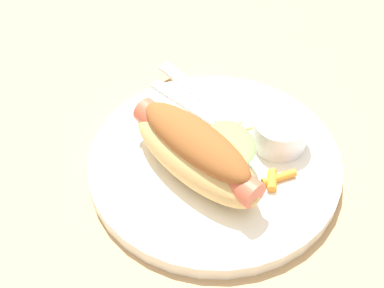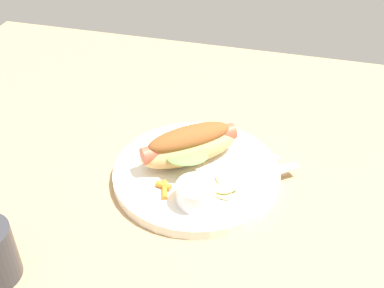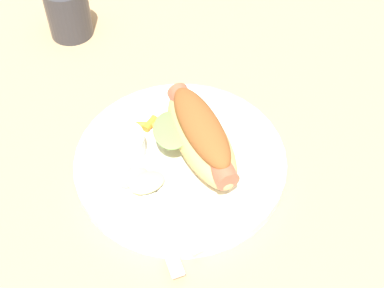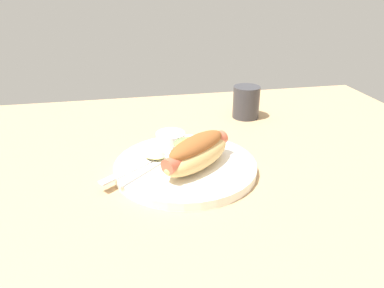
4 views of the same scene
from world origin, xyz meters
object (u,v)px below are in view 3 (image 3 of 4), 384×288
Objects in this scene: sauce_ramekin at (122,146)px; carrot_garnish at (147,124)px; plate at (185,160)px; hot_dog at (200,134)px; chips_pile at (141,180)px; drinking_cup at (68,12)px; knife at (159,215)px; fork at (169,200)px.

carrot_garnish is at bearing -13.02° from sauce_ramekin.
plate is 7.08× the size of carrot_garnish.
hot_dog reaches higher than plate.
hot_dog is 2.37× the size of chips_pile.
knife is at bearing -138.99° from drinking_cup.
fork is 3.34× the size of carrot_garnish.
hot_dog is 10.57cm from knife.
sauce_ramekin is at bearing -140.71° from drinking_cup.
chips_pile is at bearing 102.54° from hot_dog.
fork is 0.76× the size of knife.
carrot_garnish is at bearing -10.90° from fork.
sauce_ramekin reaches higher than carrot_garnish.
sauce_ramekin is 0.36× the size of knife.
knife is 2.01× the size of drinking_cup.
hot_dog is at bearing -46.52° from knife.
hot_dog is at bearing -103.20° from carrot_garnish.
drinking_cup is at bearing 3.67° from knife.
drinking_cup reaches higher than plate.
hot_dog is (1.32, -1.52, 3.78)cm from plate.
carrot_garnish is at bearing -131.11° from drinking_cup.
carrot_garnish is (5.00, -1.16, -1.13)cm from sauce_ramekin.
knife is 4.91cm from chips_pile.
plate is 4.28cm from hot_dog.
hot_dog is 9.33cm from sauce_ramekin.
carrot_garnish is (11.82, 5.85, 0.25)cm from knife.
plate is 31.05cm from drinking_cup.
carrot_garnish reaches higher than knife.
carrot_garnish is at bearing 16.38° from chips_pile.
knife is 4.37× the size of carrot_garnish.
knife is (-6.82, -7.01, -1.38)cm from sauce_ramekin.
drinking_cup is (27.82, 24.20, 2.09)cm from knife.
drinking_cup is (25.66, 24.61, 2.07)cm from fork.
hot_dog is 8.60cm from chips_pile.
carrot_garnish is (9.66, 6.27, 0.23)cm from fork.
sauce_ramekin is (-3.25, 8.63, -1.42)cm from hot_dog.
fork is 4.08cm from chips_pile.
drinking_cup is at bearing 40.53° from chips_pile.
plate is 3.26× the size of drinking_cup.
knife is 2.35× the size of chips_pile.
sauce_ramekin reaches higher than fork.
plate is 6.67cm from fork.
fork is 35.62cm from drinking_cup.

